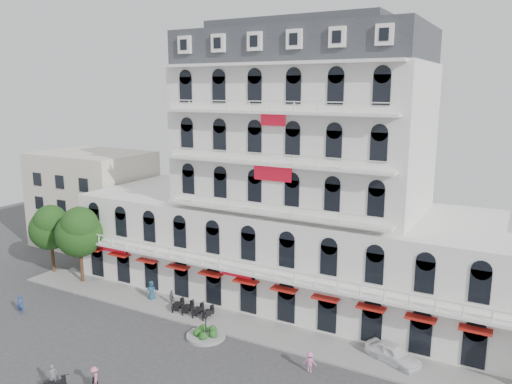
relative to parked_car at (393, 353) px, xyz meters
The scene contains 14 objects.
sidewalk 11.31m from the parked_car, behind, with size 53.00×4.00×0.16m, color gray.
main_building 16.87m from the parked_car, 143.01° to the left, with size 45.00×15.00×25.80m.
flank_building_west 42.92m from the parked_car, 165.73° to the left, with size 14.00×10.00×12.00m, color beige.
traffic_island 14.71m from the parked_car, 166.23° to the right, with size 3.20×3.20×1.60m.
parked_scooter_row 17.66m from the parked_car, behind, with size 4.40×1.80×1.10m, color black, non-canonical shape.
tree_west_outer 37.51m from the parked_car, behind, with size 4.50×4.48×7.76m.
tree_west_inner 32.60m from the parked_car, behind, with size 4.76×4.76×8.25m.
parked_car is the anchor object (origin of this frame).
rider_west 23.88m from the parked_car, 142.24° to the right, with size 1.12×1.49×2.01m.
rider_center 21.12m from the parked_car, 140.54° to the right, with size 1.33×1.28×1.97m.
pedestrian_left 22.97m from the parked_car, behind, with size 0.95×0.62×1.93m, color navy.
pedestrian_mid 20.53m from the parked_car, behind, with size 0.89×0.37×1.51m, color slate.
pedestrian_right 6.38m from the parked_car, 139.93° to the right, with size 1.00×0.58×1.56m, color #D26FB0.
pedestrian_far 32.28m from the parked_car, 165.68° to the right, with size 0.66×0.44×1.82m, color navy.
Camera 1 is at (18.64, -24.77, 19.87)m, focal length 35.00 mm.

